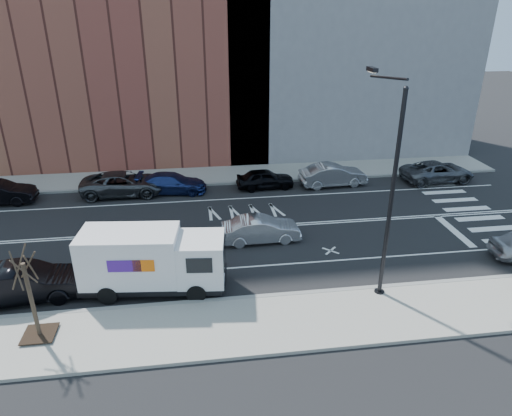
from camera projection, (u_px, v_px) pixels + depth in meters
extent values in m
plane|color=black|center=(212.00, 230.00, 26.00)|extent=(120.00, 120.00, 0.00)
cube|color=gray|center=(223.00, 327.00, 18.01)|extent=(44.00, 3.60, 0.15)
cube|color=gray|center=(206.00, 176.00, 33.92)|extent=(44.00, 3.60, 0.15)
cube|color=gray|center=(220.00, 300.00, 19.63)|extent=(44.00, 0.25, 0.17)
cube|color=gray|center=(207.00, 184.00, 32.29)|extent=(44.00, 0.25, 0.17)
cube|color=brown|center=(91.00, 15.00, 34.60)|extent=(26.00, 10.00, 22.00)
cylinder|color=black|center=(391.00, 201.00, 18.34)|extent=(0.18, 0.18, 9.00)
cylinder|color=black|center=(379.00, 293.00, 20.14)|extent=(0.44, 0.44, 0.20)
sphere|color=black|center=(406.00, 89.00, 16.52)|extent=(0.20, 0.20, 0.20)
cylinder|color=black|center=(388.00, 78.00, 17.99)|extent=(0.11, 3.49, 0.48)
cube|color=black|center=(372.00, 69.00, 19.49)|extent=(0.25, 0.80, 0.18)
cube|color=#FFF2CC|center=(372.00, 72.00, 19.53)|extent=(0.18, 0.55, 0.03)
cube|color=black|center=(40.00, 334.00, 17.43)|extent=(1.20, 1.20, 0.04)
cylinder|color=#382B1E|center=(32.00, 301.00, 16.81)|extent=(0.16, 0.16, 3.20)
cylinder|color=#382B1E|center=(31.00, 268.00, 16.27)|extent=(0.06, 0.80, 1.44)
cylinder|color=#382B1E|center=(28.00, 265.00, 16.46)|extent=(0.81, 0.31, 1.19)
cylinder|color=#382B1E|center=(19.00, 267.00, 16.35)|extent=(0.58, 0.76, 1.50)
cylinder|color=#382B1E|center=(16.00, 271.00, 16.08)|extent=(0.47, 0.61, 1.37)
cylinder|color=#382B1E|center=(24.00, 272.00, 16.04)|extent=(0.72, 0.29, 1.13)
cube|color=black|center=(154.00, 281.00, 20.39)|extent=(6.35, 2.72, 0.30)
cube|color=silver|center=(202.00, 259.00, 20.01)|extent=(2.20, 2.33, 1.99)
cube|color=black|center=(224.00, 252.00, 19.92)|extent=(0.25, 1.84, 0.94)
cube|color=black|center=(199.00, 266.00, 18.90)|extent=(1.09, 0.15, 0.70)
cube|color=black|center=(203.00, 241.00, 20.88)|extent=(1.09, 0.15, 0.70)
cube|color=black|center=(224.00, 277.00, 20.45)|extent=(0.36, 1.99, 0.35)
cube|color=silver|center=(130.00, 256.00, 19.84)|extent=(4.38, 2.61, 2.29)
cube|color=#47198C|center=(124.00, 266.00, 18.76)|extent=(1.39, 0.16, 0.55)
cube|color=orange|center=(143.00, 266.00, 18.78)|extent=(0.89, 0.11, 0.55)
cube|color=#47198C|center=(135.00, 241.00, 20.79)|extent=(1.39, 0.16, 0.55)
cube|color=orange|center=(153.00, 240.00, 20.81)|extent=(0.89, 0.11, 0.55)
cylinder|color=black|center=(196.00, 293.00, 19.56)|extent=(0.86, 0.36, 0.84)
cylinder|color=black|center=(200.00, 269.00, 21.37)|extent=(0.86, 0.36, 0.84)
cylinder|color=black|center=(108.00, 295.00, 19.44)|extent=(0.86, 0.36, 0.84)
cylinder|color=black|center=(119.00, 270.00, 21.26)|extent=(0.86, 0.36, 0.84)
imported|color=#414348|center=(123.00, 184.00, 30.49)|extent=(5.55, 2.57, 1.54)
imported|color=navy|center=(172.00, 183.00, 30.87)|extent=(4.85, 2.44, 1.35)
imported|color=black|center=(265.00, 179.00, 31.61)|extent=(4.04, 1.77, 1.35)
imported|color=#99999D|center=(333.00, 175.00, 32.03)|extent=(4.80, 1.99, 1.54)
imported|color=#4F5257|center=(437.00, 172.00, 32.84)|extent=(5.36, 2.76, 1.44)
imported|color=silver|center=(261.00, 229.00, 24.49)|extent=(4.24, 1.59, 1.38)
imported|color=black|center=(25.00, 283.00, 19.55)|extent=(5.07, 2.17, 1.62)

